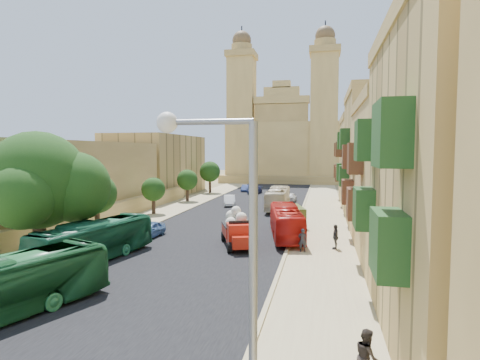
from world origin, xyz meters
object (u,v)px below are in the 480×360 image
at_px(street_tree_b, 153,190).
at_px(street_tree_c, 187,180).
at_px(streetlamp, 230,260).
at_px(olive_pickup, 291,216).
at_px(red_truck, 238,229).
at_px(car_dkblue, 255,190).
at_px(street_tree_a, 97,194).
at_px(street_tree_d, 210,172).
at_px(car_blue_b, 245,188).
at_px(pedestrian_a, 303,240).
at_px(bus_red_east, 286,222).
at_px(car_white_b, 290,197).
at_px(car_white_a, 230,200).
at_px(bus_green_north, 94,241).
at_px(church, 284,142).
at_px(car_blue_a, 149,230).
at_px(car_cream, 283,209).
at_px(pedestrian_b, 367,356).
at_px(bus_cream_east, 278,199).
at_px(ficus_tree, 39,184).
at_px(pedestrian_c, 335,237).

height_order(street_tree_b, street_tree_c, street_tree_c).
height_order(streetlamp, olive_pickup, streetlamp).
distance_m(red_truck, car_dkblue, 38.37).
xyz_separation_m(street_tree_a, street_tree_d, (0.00, 36.00, 0.11)).
xyz_separation_m(car_blue_b, pedestrian_a, (12.52, -42.34, 0.27)).
bearing_deg(car_dkblue, bus_red_east, -68.05).
distance_m(bus_red_east, car_blue_b, 39.22).
height_order(street_tree_c, red_truck, street_tree_c).
bearing_deg(olive_pickup, car_white_b, 94.95).
distance_m(red_truck, car_white_a, 23.19).
distance_m(streetlamp, pedestrian_a, 21.93).
bearing_deg(bus_red_east, street_tree_c, -62.95).
bearing_deg(olive_pickup, car_white_a, 126.47).
height_order(street_tree_a, bus_green_north, street_tree_a).
relative_size(street_tree_b, car_dkblue, 1.01).
distance_m(church, car_blue_a, 67.56).
relative_size(car_cream, car_white_b, 1.15).
bearing_deg(pedestrian_a, streetlamp, 80.71).
xyz_separation_m(street_tree_b, pedestrian_a, (18.14, -14.50, -2.00)).
xyz_separation_m(car_blue_b, pedestrian_b, (15.38, -58.76, 0.29)).
bearing_deg(bus_cream_east, car_cream, 102.86).
bearing_deg(car_cream, car_dkblue, -79.28).
distance_m(street_tree_d, bus_cream_east, 22.71).
bearing_deg(streetlamp, car_blue_b, 100.74).
xyz_separation_m(ficus_tree, bus_green_north, (3.94, 0.21, -3.81)).
xyz_separation_m(car_blue_b, pedestrian_c, (14.90, -41.01, 0.35)).
distance_m(ficus_tree, street_tree_d, 44.02).
bearing_deg(car_white_b, bus_red_east, 95.77).
height_order(bus_red_east, car_blue_a, bus_red_east).
relative_size(red_truck, bus_green_north, 0.56).
relative_size(ficus_tree, red_truck, 1.59).
xyz_separation_m(ficus_tree, olive_pickup, (15.92, 15.99, -4.25)).
height_order(olive_pickup, bus_cream_east, bus_cream_east).
bearing_deg(ficus_tree, car_white_b, 67.51).
distance_m(olive_pickup, pedestrian_b, 27.30).
height_order(church, bus_green_north, church).
bearing_deg(bus_cream_east, car_blue_b, -70.10).
xyz_separation_m(street_tree_c, bus_red_east, (16.50, -21.84, -1.78)).
distance_m(car_blue_b, pedestrian_b, 60.74).
height_order(car_blue_b, pedestrian_a, pedestrian_a).
height_order(ficus_tree, streetlamp, ficus_tree).
bearing_deg(bus_cream_east, red_truck, 86.07).
distance_m(street_tree_b, car_blue_a, 13.35).
xyz_separation_m(street_tree_b, bus_red_east, (16.50, -9.84, -1.52)).
bearing_deg(street_tree_c, church, 76.79).
height_order(bus_cream_east, car_white_b, bus_cream_east).
height_order(car_blue_a, pedestrian_a, pedestrian_a).
bearing_deg(pedestrian_a, car_dkblue, -83.54).
distance_m(church, street_tree_b, 55.92).
bearing_deg(bus_cream_east, bus_red_east, 97.47).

